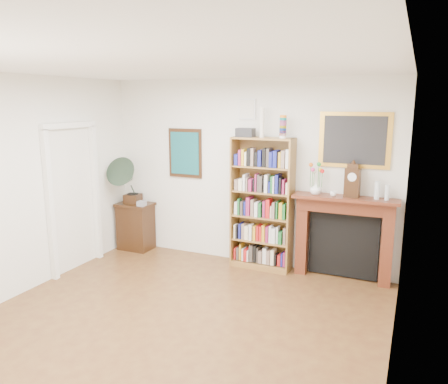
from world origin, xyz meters
name	(u,v)px	position (x,y,z in m)	size (l,w,h in m)	color
room	(158,210)	(0.00, 0.00, 1.40)	(4.51, 5.01, 2.81)	#502A18
door_casing	(73,185)	(-2.21, 1.20, 1.26)	(0.08, 1.02, 2.17)	white
teal_poster	(185,153)	(-1.05, 2.48, 1.65)	(0.58, 0.04, 0.78)	black
small_picture	(247,109)	(0.00, 2.48, 2.35)	(0.26, 0.04, 0.30)	white
gilt_painting	(355,140)	(1.55, 2.48, 1.95)	(0.95, 0.04, 0.75)	gold
bookshelf	(262,197)	(0.31, 2.32, 1.09)	(0.90, 0.33, 2.25)	brown
side_cabinet	(136,226)	(-1.91, 2.27, 0.40)	(0.58, 0.42, 0.79)	black
fireplace	(344,230)	(1.49, 2.40, 0.71)	(1.42, 0.38, 1.19)	#4D2312
gramophone	(127,178)	(-1.96, 2.15, 1.24)	(0.56, 0.66, 0.80)	black
cd_stack	(142,204)	(-1.70, 2.16, 0.83)	(0.12, 0.12, 0.08)	#A3A3AF
mantel_clock	(352,181)	(1.57, 2.34, 1.41)	(0.21, 0.14, 0.46)	black
flower_vase	(316,189)	(1.09, 2.32, 1.28)	(0.16, 0.16, 0.17)	white
teacup	(333,194)	(1.34, 2.30, 1.23)	(0.09, 0.09, 0.07)	white
bottle_left	(377,190)	(1.89, 2.36, 1.31)	(0.07, 0.07, 0.24)	silver
bottle_right	(387,193)	(2.02, 2.35, 1.29)	(0.06, 0.06, 0.20)	silver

